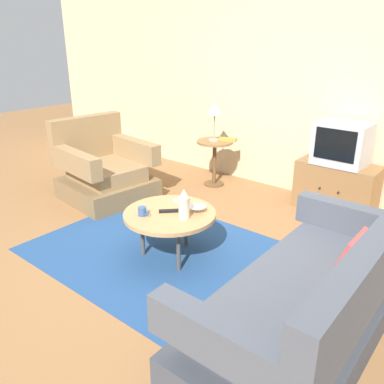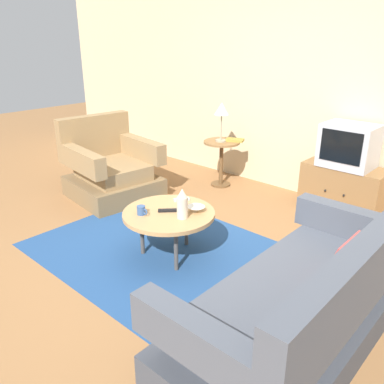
% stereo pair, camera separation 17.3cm
% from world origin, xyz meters
% --- Properties ---
extents(ground_plane, '(16.00, 16.00, 0.00)m').
position_xyz_m(ground_plane, '(0.00, 0.00, 0.00)').
color(ground_plane, olive).
extents(back_wall, '(9.00, 0.12, 2.70)m').
position_xyz_m(back_wall, '(0.00, 2.29, 1.35)').
color(back_wall, '#CCB78E').
rests_on(back_wall, ground).
extents(area_rug, '(2.48, 1.75, 0.00)m').
position_xyz_m(area_rug, '(-0.01, 0.06, 0.00)').
color(area_rug, navy).
rests_on(area_rug, ground).
extents(armchair, '(1.05, 1.03, 0.94)m').
position_xyz_m(armchair, '(-1.58, 0.60, 0.31)').
color(armchair, brown).
rests_on(armchair, ground).
extents(couch, '(0.89, 1.86, 0.85)m').
position_xyz_m(couch, '(1.39, -0.17, 0.29)').
color(couch, '#3E424B').
rests_on(couch, ground).
extents(coffee_table, '(0.80, 0.80, 0.43)m').
position_xyz_m(coffee_table, '(-0.01, 0.05, 0.40)').
color(coffee_table, tan).
rests_on(coffee_table, ground).
extents(side_table, '(0.46, 0.46, 0.59)m').
position_xyz_m(side_table, '(-0.80, 1.77, 0.42)').
color(side_table, olive).
rests_on(side_table, ground).
extents(tv_stand, '(0.85, 0.44, 0.55)m').
position_xyz_m(tv_stand, '(0.73, 1.98, 0.27)').
color(tv_stand, olive).
rests_on(tv_stand, ground).
extents(television, '(0.53, 0.42, 0.45)m').
position_xyz_m(television, '(0.73, 1.97, 0.77)').
color(television, '#B7B7BC').
rests_on(television, tv_stand).
extents(table_lamp, '(0.19, 0.19, 0.48)m').
position_xyz_m(table_lamp, '(-0.80, 1.76, 0.97)').
color(table_lamp, '#9E937A').
rests_on(table_lamp, side_table).
extents(vase, '(0.09, 0.09, 0.26)m').
position_xyz_m(vase, '(0.16, 0.05, 0.55)').
color(vase, beige).
rests_on(vase, coffee_table).
extents(mug, '(0.11, 0.07, 0.08)m').
position_xyz_m(mug, '(-0.14, -0.14, 0.47)').
color(mug, '#335184').
rests_on(mug, coffee_table).
extents(bowl, '(0.16, 0.16, 0.05)m').
position_xyz_m(bowl, '(0.16, 0.22, 0.45)').
color(bowl, silver).
rests_on(bowl, coffee_table).
extents(tv_remote_dark, '(0.15, 0.16, 0.02)m').
position_xyz_m(tv_remote_dark, '(-0.01, 0.06, 0.44)').
color(tv_remote_dark, black).
rests_on(tv_remote_dark, coffee_table).
extents(tv_remote_silver, '(0.12, 0.15, 0.02)m').
position_xyz_m(tv_remote_silver, '(-0.10, 0.31, 0.44)').
color(tv_remote_silver, '#B2B2B7').
rests_on(tv_remote_silver, coffee_table).
extents(book, '(0.26, 0.22, 0.03)m').
position_xyz_m(book, '(-0.68, 1.89, 0.61)').
color(book, olive).
rests_on(book, side_table).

